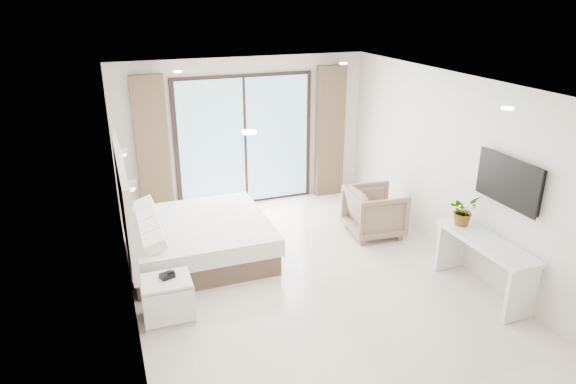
{
  "coord_description": "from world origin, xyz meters",
  "views": [
    {
      "loc": [
        -2.4,
        -5.67,
        3.72
      ],
      "look_at": [
        -0.15,
        0.4,
        1.21
      ],
      "focal_mm": 32.0,
      "sensor_mm": 36.0,
      "label": 1
    }
  ],
  "objects_px": {
    "bed": "(197,239)",
    "console_desk": "(485,255)",
    "armchair": "(375,210)",
    "nightstand": "(167,299)"
  },
  "relations": [
    {
      "from": "nightstand",
      "to": "armchair",
      "type": "bearing_deg",
      "value": 20.29
    },
    {
      "from": "bed",
      "to": "nightstand",
      "type": "height_order",
      "value": "bed"
    },
    {
      "from": "bed",
      "to": "console_desk",
      "type": "bearing_deg",
      "value": -34.15
    },
    {
      "from": "console_desk",
      "to": "armchair",
      "type": "relative_size",
      "value": 1.74
    },
    {
      "from": "bed",
      "to": "armchair",
      "type": "distance_m",
      "value": 2.89
    },
    {
      "from": "nightstand",
      "to": "console_desk",
      "type": "distance_m",
      "value": 4.07
    },
    {
      "from": "console_desk",
      "to": "armchair",
      "type": "bearing_deg",
      "value": 102.28
    },
    {
      "from": "bed",
      "to": "nightstand",
      "type": "bearing_deg",
      "value": -114.25
    },
    {
      "from": "nightstand",
      "to": "console_desk",
      "type": "height_order",
      "value": "console_desk"
    },
    {
      "from": "nightstand",
      "to": "console_desk",
      "type": "bearing_deg",
      "value": -10.83
    }
  ]
}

